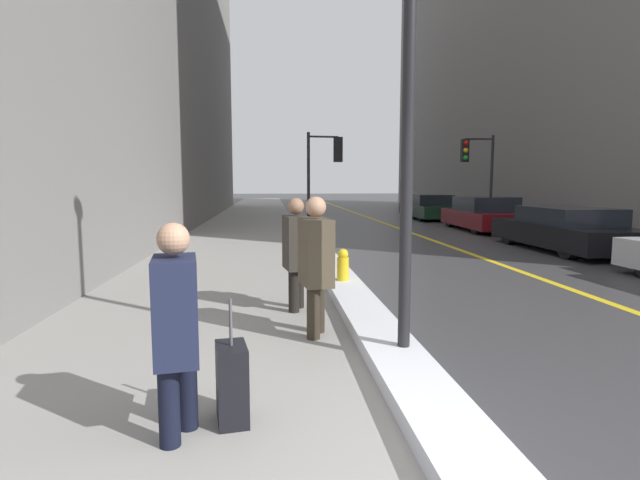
# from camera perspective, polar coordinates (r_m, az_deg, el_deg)

# --- Properties ---
(sidewalk_slab) EXTENTS (4.00, 80.00, 0.01)m
(sidewalk_slab) POSITION_cam_1_polar(r_m,az_deg,el_deg) (17.53, -8.78, 0.64)
(sidewalk_slab) COLOR gray
(sidewalk_slab) RESTS_ON ground
(road_centre_stripe) EXTENTS (0.16, 80.00, 0.00)m
(road_centre_stripe) POSITION_cam_1_polar(r_m,az_deg,el_deg) (18.22, 10.42, 0.82)
(road_centre_stripe) COLOR gold
(road_centre_stripe) RESTS_ON ground
(snow_bank_curb) EXTENTS (0.58, 11.23, 0.17)m
(snow_bank_curb) POSITION_cam_1_polar(r_m,az_deg,el_deg) (7.64, 3.62, -6.38)
(snow_bank_curb) COLOR silver
(snow_bank_curb) RESTS_ON ground
(lamp_post) EXTENTS (0.28, 0.28, 5.46)m
(lamp_post) POSITION_cam_1_polar(r_m,az_deg,el_deg) (5.12, 10.23, 22.76)
(lamp_post) COLOR black
(lamp_post) RESTS_ON ground
(traffic_light_near) EXTENTS (1.31, 0.39, 3.59)m
(traffic_light_near) POSITION_cam_1_polar(r_m,az_deg,el_deg) (18.35, 0.81, 9.07)
(traffic_light_near) COLOR black
(traffic_light_near) RESTS_ON ground
(traffic_light_far) EXTENTS (1.31, 0.33, 3.65)m
(traffic_light_far) POSITION_cam_1_polar(r_m,az_deg,el_deg) (20.80, 17.30, 8.60)
(traffic_light_far) COLOR black
(traffic_light_far) RESTS_ON ground
(pedestrian_nearside) EXTENTS (0.37, 0.53, 1.53)m
(pedestrian_nearside) POSITION_cam_1_polar(r_m,az_deg,el_deg) (3.60, -16.13, -8.90)
(pedestrian_nearside) COLOR black
(pedestrian_nearside) RESTS_ON ground
(pedestrian_in_glasses) EXTENTS (0.39, 0.57, 1.64)m
(pedestrian_in_glasses) POSITION_cam_1_polar(r_m,az_deg,el_deg) (5.75, -0.48, -2.27)
(pedestrian_in_glasses) COLOR #2A241B
(pedestrian_in_glasses) RESTS_ON ground
(pedestrian_with_shoulder_bag) EXTENTS (0.38, 0.74, 1.58)m
(pedestrian_with_shoulder_bag) POSITION_cam_1_polar(r_m,az_deg,el_deg) (6.95, -2.77, -1.01)
(pedestrian_with_shoulder_bag) COLOR black
(pedestrian_with_shoulder_bag) RESTS_ON ground
(parked_car_black) EXTENTS (1.86, 4.76, 1.15)m
(parked_car_black) POSITION_cam_1_polar(r_m,az_deg,el_deg) (14.71, 26.25, 1.06)
(parked_car_black) COLOR black
(parked_car_black) RESTS_ON ground
(parked_car_maroon) EXTENTS (2.05, 4.62, 1.27)m
(parked_car_maroon) POSITION_cam_1_polar(r_m,az_deg,el_deg) (19.84, 18.23, 2.80)
(parked_car_maroon) COLOR #600F14
(parked_car_maroon) RESTS_ON ground
(parked_car_dark_green) EXTENTS (1.86, 4.60, 1.21)m
(parked_car_dark_green) POSITION_cam_1_polar(r_m,az_deg,el_deg) (25.35, 12.32, 3.67)
(parked_car_dark_green) COLOR black
(parked_car_dark_green) RESTS_ON ground
(rolling_suitcase) EXTENTS (0.27, 0.39, 0.95)m
(rolling_suitcase) POSITION_cam_1_polar(r_m,az_deg,el_deg) (3.92, -10.03, -15.91)
(rolling_suitcase) COLOR black
(rolling_suitcase) RESTS_ON ground
(fire_hydrant) EXTENTS (0.20, 0.20, 0.70)m
(fire_hydrant) POSITION_cam_1_polar(r_m,az_deg,el_deg) (8.35, 2.63, -3.42)
(fire_hydrant) COLOR gold
(fire_hydrant) RESTS_ON ground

